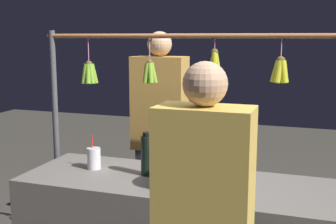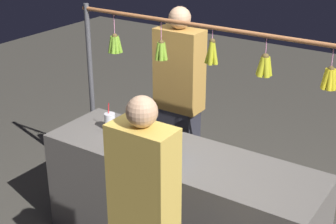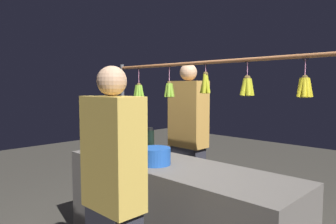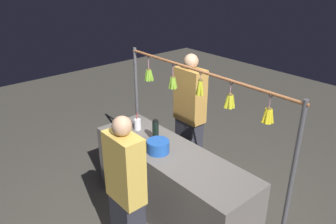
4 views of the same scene
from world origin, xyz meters
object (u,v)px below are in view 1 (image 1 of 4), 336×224
drink_cup (94,158)px  vendor_person (160,144)px  water_bottle (147,155)px  blue_bucket (174,175)px

drink_cup → vendor_person: vendor_person is taller
water_bottle → drink_cup: (0.37, -0.01, -0.06)m
water_bottle → drink_cup: bearing=-1.6°
blue_bucket → water_bottle: bearing=-32.7°
blue_bucket → drink_cup: 0.61m
water_bottle → drink_cup: water_bottle is taller
blue_bucket → drink_cup: drink_cup is taller
blue_bucket → drink_cup: bearing=-14.4°
blue_bucket → vendor_person: (0.40, -0.87, -0.06)m
water_bottle → vendor_person: (0.18, -0.73, -0.12)m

